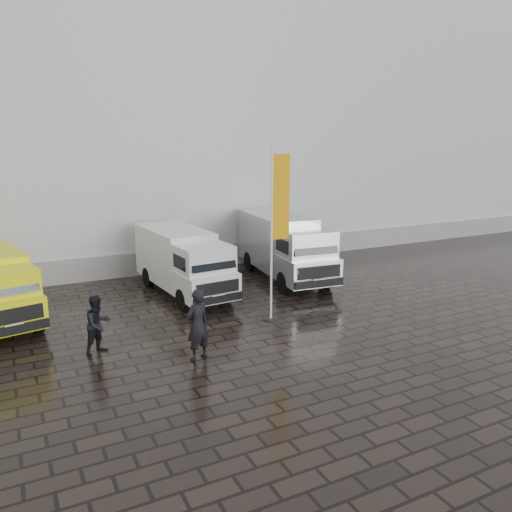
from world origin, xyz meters
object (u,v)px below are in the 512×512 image
(van_silver, at_px, (285,248))
(person_tent, at_px, (98,324))
(van_white, at_px, (184,263))
(flagpole, at_px, (277,225))
(wheelie_bin, at_px, (308,246))
(person_front, at_px, (197,325))

(van_silver, distance_m, person_tent, 9.41)
(van_white, height_order, flagpole, flagpole)
(wheelie_bin, relative_size, person_front, 0.58)
(van_silver, height_order, flagpole, flagpole)
(van_white, bearing_deg, van_silver, -2.70)
(person_tent, bearing_deg, flagpole, -27.86)
(van_white, relative_size, person_front, 2.86)
(wheelie_bin, xyz_separation_m, person_front, (-9.09, -8.79, 0.41))
(van_silver, bearing_deg, flagpole, -117.59)
(person_front, bearing_deg, wheelie_bin, -154.90)
(van_white, height_order, wheelie_bin, van_white)
(van_white, bearing_deg, wheelie_bin, 17.10)
(flagpole, bearing_deg, van_white, 114.41)
(flagpole, bearing_deg, wheelie_bin, 50.69)
(person_front, height_order, person_tent, person_front)
(van_silver, relative_size, flagpole, 1.10)
(flagpole, distance_m, person_tent, 6.10)
(person_tent, bearing_deg, van_silver, -2.41)
(van_silver, distance_m, person_front, 8.50)
(van_white, bearing_deg, flagpole, -70.44)
(wheelie_bin, height_order, person_front, person_front)
(van_white, relative_size, wheelie_bin, 4.95)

